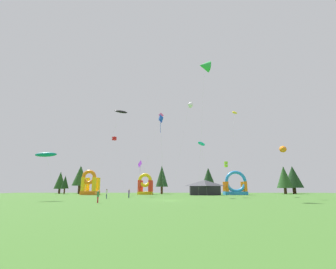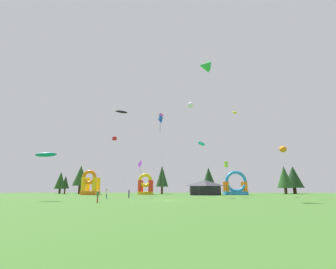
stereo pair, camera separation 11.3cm
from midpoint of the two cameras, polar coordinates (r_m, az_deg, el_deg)
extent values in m
plane|color=#3D6B28|center=(38.76, -0.33, -15.06)|extent=(120.00, 120.00, 0.00)
pyramid|color=blue|center=(31.87, -1.95, 3.58)|extent=(0.73, 0.87, 0.86)
cylinder|color=blue|center=(31.67, -1.87, 2.02)|extent=(0.04, 0.04, 1.80)
cylinder|color=silver|center=(31.96, -1.47, -6.14)|extent=(0.41, 2.22, 10.61)
ellipsoid|color=black|center=(68.34, -10.89, 5.22)|extent=(3.62, 2.04, 1.57)
cylinder|color=silver|center=(66.06, -14.11, -3.89)|extent=(6.43, 1.27, 22.15)
cube|color=#8CD826|center=(53.77, 13.25, -7.09)|extent=(0.71, 0.71, 0.53)
cube|color=#8CD826|center=(53.83, 13.22, -6.42)|extent=(0.71, 0.71, 0.53)
cylinder|color=silver|center=(52.78, 13.96, -10.30)|extent=(0.64, 1.83, 6.75)
cone|color=orange|center=(49.38, 25.04, -2.92)|extent=(1.65, 1.66, 1.38)
cylinder|color=silver|center=(48.94, 24.51, -8.16)|extent=(1.58, 0.69, 8.93)
cone|color=green|center=(49.54, 8.37, 15.43)|extent=(2.43, 2.51, 2.26)
cylinder|color=silver|center=(47.99, 7.67, 0.51)|extent=(1.20, 6.02, 24.81)
ellipsoid|color=#19B7CC|center=(52.36, 7.71, -2.13)|extent=(2.22, 2.46, 1.10)
cylinder|color=silver|center=(52.39, 8.39, -8.18)|extent=(1.09, 1.31, 11.00)
pyramid|color=#EA599E|center=(63.55, -1.63, 4.52)|extent=(1.10, 0.69, 1.04)
cylinder|color=#EA599E|center=(63.46, -1.65, 4.01)|extent=(0.04, 0.04, 1.09)
cylinder|color=silver|center=(63.22, -4.49, -4.75)|extent=(6.28, 3.10, 20.21)
ellipsoid|color=yellow|center=(65.76, 15.15, 4.91)|extent=(2.47, 3.06, 1.41)
cylinder|color=silver|center=(59.87, 14.61, -3.68)|extent=(4.01, 6.66, 20.82)
cube|color=red|center=(70.92, -12.39, -1.13)|extent=(1.23, 1.23, 0.44)
cube|color=red|center=(71.02, -12.38, -0.71)|extent=(1.23, 1.23, 0.44)
cylinder|color=silver|center=(68.08, -11.15, -7.09)|extent=(4.37, 2.80, 15.50)
pyramid|color=purple|center=(54.02, -6.43, -6.94)|extent=(1.16, 1.32, 1.27)
cylinder|color=purple|center=(53.90, -6.53, -7.87)|extent=(0.04, 0.04, 1.80)
cylinder|color=silver|center=(53.24, -6.76, -10.53)|extent=(0.18, 1.10, 6.85)
cone|color=white|center=(62.02, 4.87, 6.95)|extent=(2.09, 2.10, 1.65)
cylinder|color=silver|center=(60.64, 2.92, -3.48)|extent=(4.34, 2.95, 22.25)
ellipsoid|color=#0C7F7A|center=(43.91, -26.49, -4.19)|extent=(3.41, 2.40, 1.15)
cylinder|color=silver|center=(43.58, -25.58, -8.91)|extent=(1.88, 0.84, 7.09)
cylinder|color=navy|center=(46.69, -14.14, -13.72)|extent=(0.14, 0.14, 0.82)
cylinder|color=navy|center=(46.53, -14.16, -13.73)|extent=(0.14, 0.14, 0.82)
cylinder|color=silver|center=(46.59, -14.10, -12.82)|extent=(0.33, 0.33, 0.65)
sphere|color=brown|center=(46.58, -14.07, -12.28)|extent=(0.22, 0.22, 0.22)
cylinder|color=navy|center=(48.85, -9.08, -13.86)|extent=(0.17, 0.17, 0.81)
cylinder|color=navy|center=(48.98, -9.18, -13.85)|extent=(0.17, 0.17, 0.81)
cylinder|color=#724C8C|center=(48.90, -9.10, -13.00)|extent=(0.41, 0.41, 0.64)
sphere|color=#D8AD84|center=(48.89, -9.09, -12.50)|extent=(0.22, 0.22, 0.22)
cylinder|color=#B21E26|center=(33.84, -16.13, -14.36)|extent=(0.16, 0.16, 0.77)
cylinder|color=#B21E26|center=(33.70, -16.03, -14.38)|extent=(0.16, 0.16, 0.77)
cylinder|color=#33723F|center=(33.75, -16.01, -13.20)|extent=(0.38, 0.38, 0.61)
sphere|color=#D8AD84|center=(33.74, -15.97, -12.51)|extent=(0.21, 0.21, 0.21)
cube|color=#268CD8|center=(72.31, 15.27, -12.98)|extent=(6.12, 3.76, 0.90)
cylinder|color=orange|center=(70.40, 13.42, -11.65)|extent=(1.05, 1.05, 2.66)
cylinder|color=orange|center=(71.65, 17.46, -11.43)|extent=(1.05, 1.05, 2.66)
cylinder|color=orange|center=(73.05, 12.96, -11.68)|extent=(1.05, 1.05, 2.66)
cylinder|color=orange|center=(74.25, 16.86, -11.48)|extent=(1.05, 1.05, 2.66)
torus|color=#268CD8|center=(71.00, 15.40, -10.48)|extent=(5.91, 0.84, 5.91)
cube|color=orange|center=(74.48, -17.64, -12.77)|extent=(4.24, 4.92, 0.99)
cylinder|color=yellow|center=(73.20, -19.14, -10.81)|extent=(1.19, 1.19, 3.80)
cylinder|color=yellow|center=(72.23, -16.82, -10.95)|extent=(1.19, 1.19, 3.80)
cylinder|color=yellow|center=(76.72, -18.19, -10.91)|extent=(1.19, 1.19, 3.80)
cylinder|color=yellow|center=(75.80, -15.97, -11.04)|extent=(1.19, 1.19, 3.80)
torus|color=orange|center=(72.75, -17.89, -9.39)|extent=(4.00, 0.95, 4.00)
cube|color=yellow|center=(73.94, -5.32, -13.36)|extent=(4.18, 4.30, 0.81)
cylinder|color=red|center=(72.55, -6.63, -11.76)|extent=(1.17, 1.17, 3.23)
cylinder|color=red|center=(72.23, -4.21, -11.80)|extent=(1.17, 1.17, 3.23)
cylinder|color=red|center=(75.66, -6.32, -11.78)|extent=(1.17, 1.17, 3.23)
cylinder|color=red|center=(75.35, -4.00, -11.82)|extent=(1.17, 1.17, 3.23)
torus|color=yellow|center=(72.40, -5.39, -10.51)|extent=(3.95, 0.94, 3.95)
cube|color=black|center=(67.43, 8.47, -12.73)|extent=(7.73, 4.00, 2.36)
pyramid|color=#3F3F47|center=(67.44, 8.41, -11.06)|extent=(7.73, 4.00, 1.58)
cylinder|color=#4C331E|center=(90.66, -23.95, -11.93)|extent=(0.66, 0.66, 1.55)
cone|color=#234C1E|center=(90.69, -23.75, -9.68)|extent=(3.67, 3.67, 5.63)
cylinder|color=#4C331E|center=(86.50, -22.95, -12.01)|extent=(0.44, 0.44, 1.68)
cone|color=#193819|center=(86.51, -22.79, -10.13)|extent=(2.43, 2.43, 4.00)
cylinder|color=#4C331E|center=(87.02, -19.92, -11.94)|extent=(0.90, 0.90, 2.57)
cone|color=#234C1E|center=(87.11, -19.70, -8.94)|extent=(5.00, 5.00, 6.57)
cylinder|color=#4C331E|center=(80.51, -1.50, -12.80)|extent=(0.71, 0.71, 2.23)
cone|color=#1E4221|center=(80.59, -1.48, -9.60)|extent=(3.97, 3.97, 6.77)
cylinder|color=#4C331E|center=(81.19, 9.41, -12.51)|extent=(0.75, 0.75, 2.59)
cone|color=#193819|center=(81.27, 9.31, -9.60)|extent=(4.16, 4.16, 5.68)
cylinder|color=#4C331E|center=(87.57, 25.55, -11.73)|extent=(0.87, 0.87, 1.81)
cone|color=#234C1E|center=(87.63, 25.28, -8.89)|extent=(4.84, 4.84, 6.92)
cylinder|color=#4C331E|center=(91.59, 27.23, -11.52)|extent=(1.06, 1.06, 1.90)
cone|color=#193819|center=(91.65, 26.96, -8.74)|extent=(5.91, 5.91, 7.05)
camera|label=1|loc=(0.06, -90.06, 0.01)|focal=26.29mm
camera|label=2|loc=(0.06, 89.94, -0.01)|focal=26.29mm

